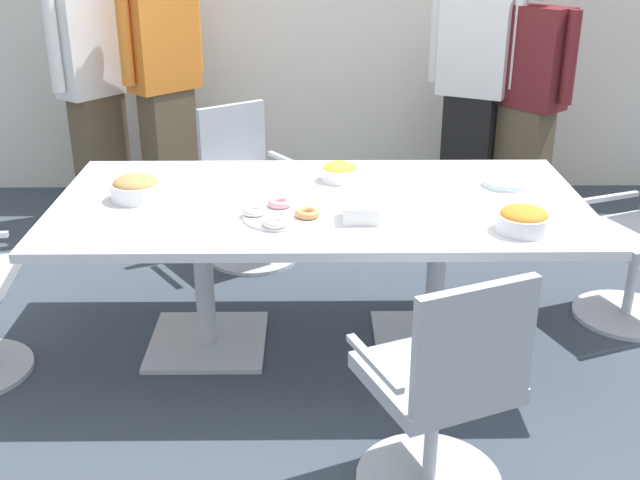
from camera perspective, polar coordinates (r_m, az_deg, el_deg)
The scene contains 14 objects.
ground_plane at distance 3.88m, azimuth 0.00°, elevation -7.56°, with size 10.00×10.00×0.01m, color #3D4754.
conference_table at distance 3.60m, azimuth 0.00°, elevation 1.10°, with size 2.40×1.20×0.75m.
office_chair_1 at distance 4.69m, azimuth -5.33°, elevation 3.44°, with size 0.75×0.75×0.91m.
office_chair_3 at distance 2.79m, azimuth 8.93°, elevation -11.33°, with size 0.71×0.71×0.91m.
person_standing_0 at distance 5.37m, azimuth -16.17°, elevation 10.99°, with size 0.44×0.53×1.78m.
person_standing_1 at distance 5.23m, azimuth -11.29°, elevation 11.69°, with size 0.49×0.49×1.86m.
person_standing_2 at distance 5.30m, azimuth 11.08°, elevation 11.21°, with size 0.58×0.40×1.77m.
person_standing_3 at distance 5.26m, azimuth 14.99°, elevation 10.12°, with size 0.45×0.52×1.67m.
snack_bowl_cookies at distance 3.64m, azimuth -13.26°, elevation 3.74°, with size 0.23×0.23×0.11m.
snack_bowl_chips_yellow at distance 3.80m, azimuth 1.43°, elevation 5.01°, with size 0.18×0.18×0.09m.
snack_bowl_chips_orange at distance 3.29m, azimuth 14.61°, elevation 1.45°, with size 0.22×0.22×0.11m.
donut_platter at distance 3.34m, azimuth -2.93°, elevation 1.90°, with size 0.33×0.34×0.04m.
plate_stack at distance 3.83m, azimuth 13.34°, elevation 4.06°, with size 0.21×0.21×0.03m.
napkin_pile at distance 3.31m, azimuth 2.96°, elevation 2.05°, with size 0.15×0.15×0.07m, color white.
Camera 1 is at (-0.04, -3.34, 1.97)m, focal length 43.90 mm.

